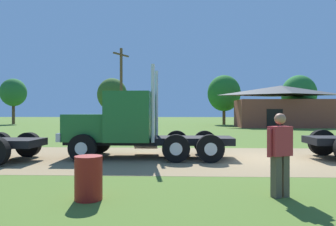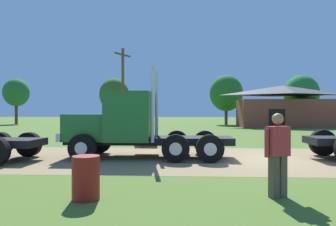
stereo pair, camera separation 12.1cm
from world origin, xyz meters
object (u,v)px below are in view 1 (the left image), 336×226
(steel_barrel, at_px, (89,178))
(truck_foreground_white, at_px, (128,127))
(utility_pole_near, at_px, (121,87))
(visitor_walking_mid, at_px, (280,151))
(shed_building, at_px, (281,107))

(steel_barrel, bearing_deg, truck_foreground_white, 91.63)
(truck_foreground_white, relative_size, utility_pole_near, 0.86)
(truck_foreground_white, bearing_deg, visitor_walking_mid, -52.61)
(shed_building, xyz_separation_m, utility_pole_near, (-17.93, -9.30, 1.71))
(visitor_walking_mid, relative_size, shed_building, 0.16)
(truck_foreground_white, relative_size, visitor_walking_mid, 3.71)
(utility_pole_near, bearing_deg, truck_foreground_white, -77.95)
(steel_barrel, relative_size, utility_pole_near, 0.12)
(truck_foreground_white, bearing_deg, steel_barrel, -88.37)
(truck_foreground_white, xyz_separation_m, visitor_walking_mid, (4.27, -5.59, -0.25))
(steel_barrel, xyz_separation_m, utility_pole_near, (-3.55, 21.78, 3.71))
(steel_barrel, bearing_deg, shed_building, 65.16)
(visitor_walking_mid, distance_m, shed_building, 32.43)
(utility_pole_near, bearing_deg, shed_building, 27.40)
(shed_building, relative_size, utility_pole_near, 1.42)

